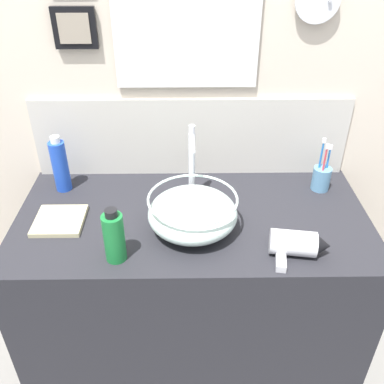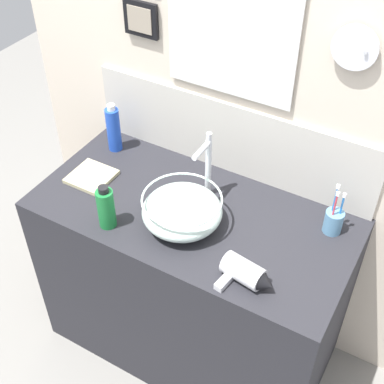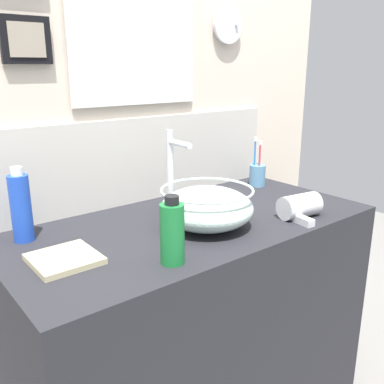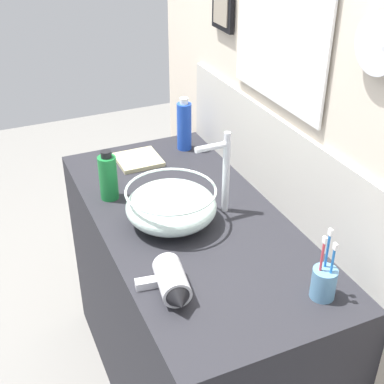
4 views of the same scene
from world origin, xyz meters
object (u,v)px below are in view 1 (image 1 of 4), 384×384
Objects in this scene: glass_bowl_sink at (192,213)px; faucet at (191,159)px; toothbrush_cup at (321,178)px; hair_drier at (298,244)px; soap_dispenser at (60,165)px; hand_towel at (60,221)px; shampoo_bottle at (114,237)px.

faucet reaches higher than glass_bowl_sink.
faucet is 0.51m from toothbrush_cup.
hair_drier is at bearing -114.70° from toothbrush_cup.
glass_bowl_sink is at bearing -27.69° from soap_dispenser.
soap_dispenser is (-0.48, 0.07, -0.06)m from faucet.
glass_bowl_sink is 0.55m from toothbrush_cup.
faucet is at bearing 90.00° from glass_bowl_sink.
toothbrush_cup reaches higher than hand_towel.
shampoo_bottle reaches higher than hair_drier.
glass_bowl_sink is at bearing 30.94° from shampoo_bottle.
toothbrush_cup is at bearing 65.30° from hair_drier.
shampoo_bottle is 0.29m from hand_towel.
glass_bowl_sink is 1.02× the size of faucet.
hand_towel is (0.03, -0.21, -0.09)m from soap_dispenser.
faucet is 1.50× the size of hair_drier.
hair_drier is 1.05× the size of shampoo_bottle.
glass_bowl_sink is at bearing 158.53° from hair_drier.
shampoo_bottle is at bearing -125.80° from faucet.
hair_drier is (0.32, -0.13, -0.03)m from glass_bowl_sink.
glass_bowl_sink is 1.61× the size of shampoo_bottle.
soap_dispenser is (-0.48, 0.25, 0.04)m from glass_bowl_sink.
toothbrush_cup is at bearing 11.93° from hand_towel.
toothbrush_cup is (0.17, 0.37, 0.01)m from hair_drier.
shampoo_bottle is (-0.72, -0.38, 0.03)m from toothbrush_cup.
soap_dispenser reaches higher than shampoo_bottle.
glass_bowl_sink reaches higher than hand_towel.
faucet is 1.37× the size of toothbrush_cup.
faucet is at bearing 54.20° from shampoo_bottle.
hand_towel is at bearing 140.38° from shampoo_bottle.
shampoo_bottle is 1.10× the size of hand_towel.
faucet is 0.50m from hand_towel.
faucet is at bearing 136.24° from hair_drier.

